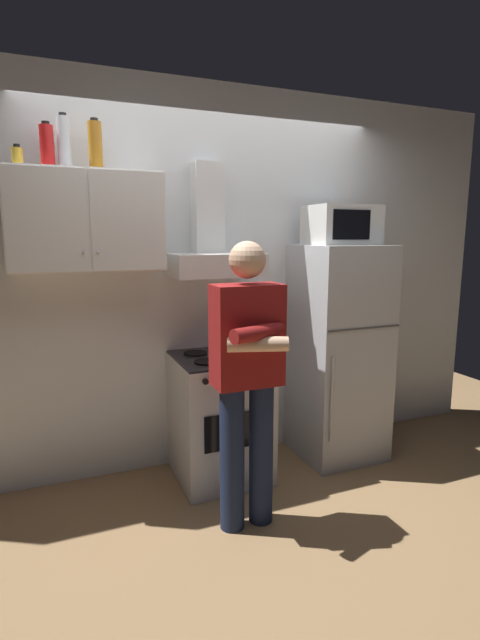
{
  "coord_description": "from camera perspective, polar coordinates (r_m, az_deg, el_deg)",
  "views": [
    {
      "loc": [
        -1.08,
        -2.67,
        1.67
      ],
      "look_at": [
        0.0,
        0.0,
        1.15
      ],
      "focal_mm": 26.52,
      "sensor_mm": 36.0,
      "label": 1
    }
  ],
  "objects": [
    {
      "name": "bottle_liquor_amber",
      "position": [
        3.13,
        -17.06,
        19.43
      ],
      "size": [
        0.08,
        0.08,
        0.3
      ],
      "color": "#B7721E",
      "rests_on": "upper_cabinet"
    },
    {
      "name": "range_hood",
      "position": [
        3.22,
        -3.38,
        8.9
      ],
      "size": [
        0.6,
        0.44,
        0.75
      ],
      "color": "white"
    },
    {
      "name": "person_standing",
      "position": [
        2.63,
        0.9,
        -6.77
      ],
      "size": [
        0.38,
        0.33,
        1.64
      ],
      "color": "#192342",
      "rests_on": "ground_plane"
    },
    {
      "name": "bottle_vodka_clear",
      "position": [
        3.14,
        -20.45,
        19.39
      ],
      "size": [
        0.08,
        0.08,
        0.32
      ],
      "color": "silver",
      "rests_on": "upper_cabinet"
    },
    {
      "name": "microwave",
      "position": [
        3.55,
        12.15,
        11.11
      ],
      "size": [
        0.48,
        0.37,
        0.28
      ],
      "color": "silver",
      "rests_on": "refrigerator"
    },
    {
      "name": "bottle_spice_jar",
      "position": [
        3.12,
        -25.28,
        17.35
      ],
      "size": [
        0.06,
        0.06,
        0.13
      ],
      "color": "gold",
      "rests_on": "upper_cabinet"
    },
    {
      "name": "bottle_soda_red",
      "position": [
        3.12,
        -22.25,
        18.8
      ],
      "size": [
        0.08,
        0.08,
        0.26
      ],
      "color": "red",
      "rests_on": "upper_cabinet"
    },
    {
      "name": "refrigerator",
      "position": [
        3.64,
        11.77,
        -3.85
      ],
      "size": [
        0.6,
        0.62,
        1.6
      ],
      "color": "silver",
      "rests_on": "ground_plane"
    },
    {
      "name": "cooking_pot",
      "position": [
        3.13,
        0.47,
        -3.65
      ],
      "size": [
        0.31,
        0.21,
        0.09
      ],
      "color": "#B7BABF",
      "rests_on": "stove_oven"
    },
    {
      "name": "stove_oven",
      "position": [
        3.34,
        -2.45,
        -11.56
      ],
      "size": [
        0.6,
        0.62,
        0.87
      ],
      "color": "silver",
      "rests_on": "ground_plane"
    },
    {
      "name": "back_wall_tiled",
      "position": [
        3.46,
        -3.74,
        4.88
      ],
      "size": [
        4.8,
        0.1,
        2.7
      ],
      "primitive_type": "cube",
      "color": "white",
      "rests_on": "ground_plane"
    },
    {
      "name": "ground_plane",
      "position": [
        3.33,
        0.0,
        -19.86
      ],
      "size": [
        7.0,
        7.0,
        0.0
      ],
      "primitive_type": "plane",
      "color": "olive"
    },
    {
      "name": "upper_cabinet",
      "position": [
        3.06,
        -18.02,
        11.22
      ],
      "size": [
        0.9,
        0.37,
        0.6
      ],
      "color": "white"
    }
  ]
}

